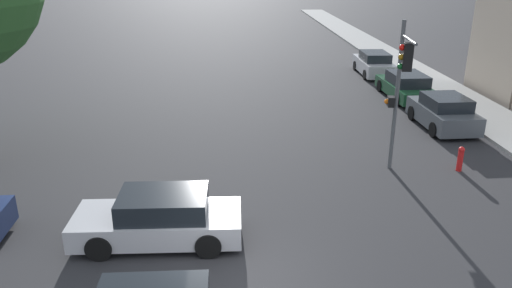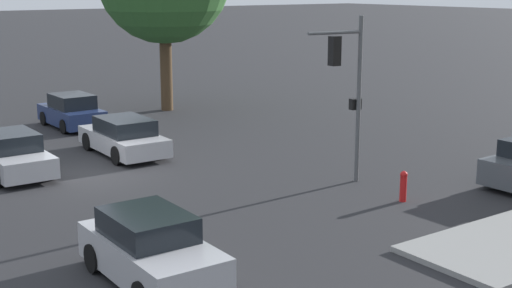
% 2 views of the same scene
% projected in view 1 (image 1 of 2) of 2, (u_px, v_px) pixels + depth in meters
% --- Properties ---
extents(ground_plane, '(300.00, 300.00, 0.00)m').
position_uv_depth(ground_plane, '(242.00, 286.00, 11.69)').
color(ground_plane, '#28282B').
extents(sidewalk_strip, '(3.02, 60.00, 0.14)m').
position_uv_depth(sidewalk_strip, '(369.00, 45.00, 43.19)').
color(sidewalk_strip, gray).
rests_on(sidewalk_strip, ground_plane).
extents(traffic_signal, '(0.48, 2.13, 5.29)m').
position_uv_depth(traffic_signal, '(400.00, 79.00, 16.59)').
color(traffic_signal, '#515456').
rests_on(traffic_signal, ground_plane).
extents(crossing_car_3, '(4.48, 2.01, 1.40)m').
position_uv_depth(crossing_car_3, '(160.00, 219.00, 13.32)').
color(crossing_car_3, '#B7B7BC').
rests_on(crossing_car_3, ground_plane).
extents(parked_car_0, '(2.06, 3.98, 1.51)m').
position_uv_depth(parked_car_0, '(443.00, 113.00, 22.21)').
color(parked_car_0, '#4C5156').
rests_on(parked_car_0, ground_plane).
extents(parked_car_1, '(2.10, 4.67, 1.40)m').
position_uv_depth(parked_car_1, '(406.00, 86.00, 26.92)').
color(parked_car_1, '#194728').
rests_on(parked_car_1, ground_plane).
extents(parked_car_2, '(1.98, 4.52, 1.49)m').
position_uv_depth(parked_car_2, '(374.00, 64.00, 32.30)').
color(parked_car_2, '#B7B7BC').
rests_on(parked_car_2, ground_plane).
extents(fire_hydrant, '(0.22, 0.22, 0.92)m').
position_uv_depth(fire_hydrant, '(460.00, 158.00, 17.80)').
color(fire_hydrant, red).
rests_on(fire_hydrant, ground_plane).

